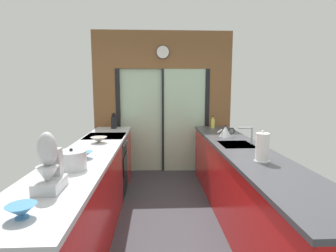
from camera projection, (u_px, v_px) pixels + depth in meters
ground_plane at (167, 212)px, 3.54m from camera, size 5.04×7.60×0.02m
back_wall_unit at (163, 94)px, 5.10m from camera, size 2.64×0.12×2.70m
left_counter_run at (88, 193)px, 2.97m from camera, size 0.62×3.80×0.92m
right_counter_run at (243, 185)px, 3.22m from camera, size 0.62×3.80×0.92m
sink_faucet at (249, 132)px, 3.39m from camera, size 0.19×0.02×0.22m
oven_range at (106, 165)px, 4.07m from camera, size 0.60×0.60×0.92m
mixing_bowl_near at (21, 211)px, 1.46m from camera, size 0.16×0.16×0.08m
mixing_bowl_mid at (83, 155)px, 2.71m from camera, size 0.20×0.20×0.07m
mixing_bowl_far at (99, 140)px, 3.48m from camera, size 0.22×0.22×0.08m
knife_block at (114, 122)px, 4.74m from camera, size 0.08×0.14×0.28m
stand_mixer at (49, 168)px, 1.85m from camera, size 0.17×0.27×0.42m
stock_pot at (72, 160)px, 2.34m from camera, size 0.27×0.27×0.19m
kettle at (226, 131)px, 3.92m from camera, size 0.26×0.19×0.18m
soap_bottle at (213, 123)px, 4.78m from camera, size 0.07×0.07×0.21m
paper_towel_roll at (262, 148)px, 2.57m from camera, size 0.15×0.15×0.31m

